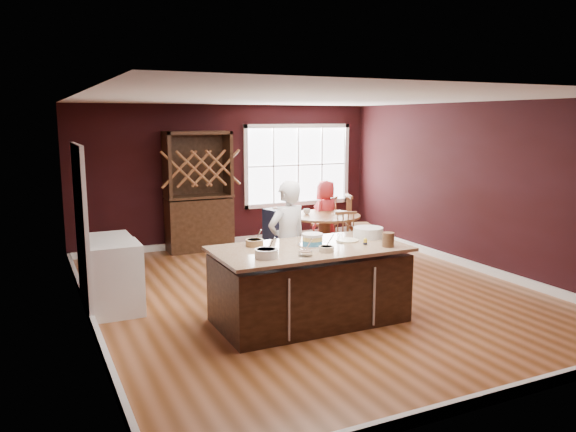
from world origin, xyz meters
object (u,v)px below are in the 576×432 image
object	(u,v)px
chair_south	(348,240)
layer_cake	(312,239)
chair_east	(359,223)
chair_north	(324,221)
toddler	(278,212)
kitchen_island	(309,286)
dining_table	(324,227)
dryer	(108,267)
washer	(115,279)
seated_woman	(326,215)
high_chair	(277,232)
hutch	(199,191)
baker	(287,242)

from	to	relation	value
chair_south	layer_cake	bearing A→B (deg)	-113.57
chair_east	chair_north	bearing A→B (deg)	44.99
toddler	kitchen_island	bearing A→B (deg)	-107.87
dining_table	dryer	bearing A→B (deg)	-167.20
toddler	washer	size ratio (longest dim) A/B	0.29
seated_woman	dryer	distance (m)	4.37
high_chair	hutch	bearing A→B (deg)	121.22
dining_table	chair_north	world-z (taller)	chair_north
chair_east	washer	xyz separation A→B (m)	(-4.59, -1.55, -0.09)
baker	chair_east	world-z (taller)	baker
chair_south	seated_woman	bearing A→B (deg)	94.59
layer_cake	seated_woman	world-z (taller)	seated_woman
dryer	washer	bearing A→B (deg)	-90.00
layer_cake	dryer	distance (m)	2.89
chair_east	layer_cake	bearing A→B (deg)	156.57
chair_north	washer	bearing A→B (deg)	-12.18
chair_east	hutch	distance (m)	3.02
hutch	chair_north	bearing A→B (deg)	-17.25
dining_table	layer_cake	bearing A→B (deg)	-121.82
chair_south	chair_north	distance (m)	1.57
toddler	dryer	size ratio (longest dim) A/B	0.29
dining_table	layer_cake	size ratio (longest dim) A/B	3.59
layer_cake	chair_north	xyz separation A→B (m)	(2.08, 3.44, -0.50)
baker	high_chair	xyz separation A→B (m)	(0.91, 2.36, -0.37)
hutch	high_chair	bearing A→B (deg)	-45.68
dryer	baker	bearing A→B (deg)	-28.65
baker	washer	size ratio (longest dim) A/B	1.81
high_chair	toddler	size ratio (longest dim) A/B	3.48
washer	chair_south	bearing A→B (deg)	10.62
kitchen_island	chair_east	size ratio (longest dim) A/B	2.12
layer_cake	dryer	world-z (taller)	layer_cake
high_chair	dining_table	bearing A→B (deg)	-35.17
chair_east	baker	bearing A→B (deg)	148.36
dryer	chair_east	bearing A→B (deg)	11.20
washer	dryer	xyz separation A→B (m)	(0.00, 0.64, -0.01)
chair_east	washer	size ratio (longest dim) A/B	1.20
chair_east	chair_south	size ratio (longest dim) A/B	1.19
layer_cake	dryer	xyz separation A→B (m)	(-2.15, 1.84, -0.55)
washer	high_chair	bearing A→B (deg)	31.02
layer_cake	toddler	world-z (taller)	layer_cake
baker	chair_south	bearing A→B (deg)	-156.61
baker	layer_cake	distance (m)	0.70
layer_cake	washer	bearing A→B (deg)	150.83
dining_table	chair_east	world-z (taller)	chair_east
dining_table	dryer	distance (m)	3.94
kitchen_island	high_chair	distance (m)	3.25
layer_cake	high_chair	distance (m)	3.21
dryer	high_chair	bearing A→B (deg)	21.37
layer_cake	hutch	distance (m)	4.15
chair_east	seated_woman	bearing A→B (deg)	62.31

